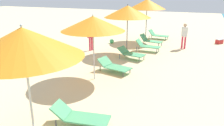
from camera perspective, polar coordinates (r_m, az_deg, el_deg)
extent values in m
cylinder|color=silver|center=(5.47, -20.03, -9.15)|extent=(0.05, 0.05, 2.10)
cone|color=orange|center=(5.03, -21.69, 4.92)|extent=(2.54, 2.54, 0.64)
sphere|color=silver|center=(4.97, -22.15, 8.83)|extent=(0.06, 0.06, 0.06)
cube|color=#4CA572|center=(6.14, -6.14, -13.91)|extent=(1.22, 0.75, 0.04)
cube|color=#4CA572|center=(6.32, -12.85, -11.45)|extent=(0.49, 0.63, 0.34)
cylinder|color=#59595E|center=(6.27, -1.17, -14.29)|extent=(0.04, 0.04, 0.19)
cylinder|color=#59595E|center=(6.67, -12.21, -12.61)|extent=(0.04, 0.04, 0.19)
cylinder|color=#59595E|center=(6.32, -14.08, -14.66)|extent=(0.04, 0.04, 0.19)
cylinder|color=silver|center=(8.89, -4.65, 1.90)|extent=(0.05, 0.05, 1.98)
cone|color=orange|center=(8.63, -4.86, 10.02)|extent=(2.46, 2.46, 0.56)
sphere|color=silver|center=(8.59, -4.92, 12.06)|extent=(0.06, 0.06, 0.06)
cube|color=#4CA572|center=(9.76, 1.54, -1.24)|extent=(1.21, 0.88, 0.04)
cube|color=#4CA572|center=(10.11, -1.86, 0.45)|extent=(0.52, 0.73, 0.33)
cylinder|color=#59595E|center=(9.81, 4.61, -1.98)|extent=(0.04, 0.04, 0.21)
cylinder|color=#59595E|center=(9.36, 2.85, -2.94)|extent=(0.04, 0.04, 0.21)
cylinder|color=#59595E|center=(10.44, -1.13, -0.68)|extent=(0.04, 0.04, 0.21)
cylinder|color=#59595E|center=(10.02, -3.03, -1.51)|extent=(0.04, 0.04, 0.21)
cylinder|color=#4C4C51|center=(12.62, 3.85, 6.87)|extent=(0.05, 0.05, 2.04)
cone|color=orange|center=(12.43, 3.98, 12.96)|extent=(2.55, 2.55, 0.65)
sphere|color=#4C4C51|center=(12.41, 4.01, 14.59)|extent=(0.06, 0.06, 0.06)
cube|color=#4CA572|center=(13.37, 9.78, 4.09)|extent=(1.12, 0.62, 0.04)
cube|color=#4CA572|center=(13.52, 7.00, 5.25)|extent=(0.35, 0.59, 0.39)
cylinder|color=#59595E|center=(13.52, 11.84, 3.44)|extent=(0.04, 0.04, 0.27)
cylinder|color=#59595E|center=(13.08, 11.34, 2.97)|extent=(0.04, 0.04, 0.27)
cylinder|color=#59595E|center=(13.84, 6.94, 4.03)|extent=(0.04, 0.04, 0.27)
cylinder|color=#59595E|center=(13.41, 6.29, 3.59)|extent=(0.04, 0.04, 0.27)
cube|color=#4CA572|center=(11.68, 5.73, 2.14)|extent=(1.15, 0.84, 0.04)
cube|color=#4CA572|center=(11.96, 2.81, 3.39)|extent=(0.49, 0.71, 0.31)
cylinder|color=#59595E|center=(11.77, 8.14, 1.43)|extent=(0.04, 0.04, 0.25)
cylinder|color=#59595E|center=(11.30, 6.93, 0.78)|extent=(0.04, 0.04, 0.25)
cylinder|color=#59595E|center=(12.29, 3.29, 2.29)|extent=(0.04, 0.04, 0.25)
cylinder|color=#59595E|center=(11.84, 1.94, 1.70)|extent=(0.04, 0.04, 0.25)
cylinder|color=#4C4C51|center=(16.03, 8.69, 9.43)|extent=(0.05, 0.05, 2.23)
cone|color=orange|center=(15.88, 8.94, 14.61)|extent=(2.53, 2.53, 0.67)
cube|color=#4CA572|center=(17.05, 12.27, 6.78)|extent=(1.20, 0.79, 0.04)
cube|color=#4CA572|center=(17.23, 10.06, 7.73)|extent=(0.41, 0.69, 0.40)
cylinder|color=#59595E|center=(17.20, 14.00, 6.29)|extent=(0.04, 0.04, 0.23)
cylinder|color=#59595E|center=(16.68, 13.45, 5.98)|extent=(0.04, 0.04, 0.23)
cylinder|color=#59595E|center=(17.58, 10.05, 6.79)|extent=(0.04, 0.04, 0.23)
cylinder|color=#59595E|center=(17.07, 9.40, 6.50)|extent=(0.04, 0.04, 0.23)
cube|color=#4CA572|center=(14.81, 10.51, 5.40)|extent=(1.23, 0.81, 0.04)
cube|color=#4CA572|center=(15.06, 8.06, 6.55)|extent=(0.44, 0.65, 0.41)
cylinder|color=#59595E|center=(14.89, 12.50, 4.72)|extent=(0.04, 0.04, 0.27)
cylinder|color=#59595E|center=(14.45, 11.75, 4.37)|extent=(0.04, 0.04, 0.27)
cylinder|color=#59595E|center=(15.40, 8.12, 5.39)|extent=(0.04, 0.04, 0.27)
cylinder|color=#59595E|center=(14.97, 7.27, 5.07)|extent=(0.04, 0.04, 0.27)
cylinder|color=#D8334C|center=(13.45, -5.66, 4.75)|extent=(0.11, 0.11, 0.77)
cylinder|color=#D8334C|center=(13.56, -5.12, 4.87)|extent=(0.11, 0.11, 0.77)
cube|color=#D8334C|center=(13.36, -5.48, 7.64)|extent=(0.33, 0.41, 0.58)
sphere|color=brown|center=(13.30, -5.53, 9.31)|extent=(0.21, 0.21, 0.21)
cylinder|color=#D8334C|center=(14.53, 18.08, 4.94)|extent=(0.11, 0.11, 0.77)
cylinder|color=#D8334C|center=(14.53, 17.41, 5.01)|extent=(0.11, 0.11, 0.77)
cube|color=silver|center=(14.40, 18.00, 7.60)|extent=(0.37, 0.24, 0.58)
sphere|color=#D8A87F|center=(14.34, 18.15, 9.15)|extent=(0.21, 0.21, 0.21)
cube|color=red|center=(16.91, 25.65, 4.93)|extent=(0.53, 0.55, 0.28)
cube|color=white|center=(16.87, 25.72, 5.47)|extent=(0.54, 0.56, 0.05)
sphere|color=#3FB266|center=(15.34, -0.08, 5.57)|extent=(0.30, 0.30, 0.30)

